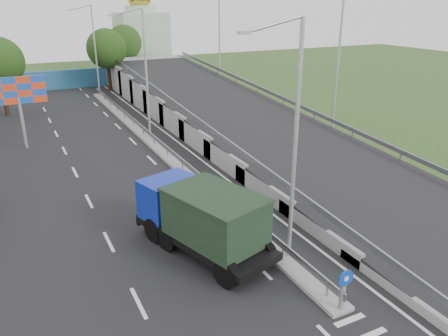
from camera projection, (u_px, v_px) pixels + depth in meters
road_surface at (131, 169)px, 29.65m from camera, size 26.00×90.00×0.04m
median at (155, 145)px, 34.20m from camera, size 1.00×44.00×0.20m
overpass_ramp at (239, 114)px, 36.73m from camera, size 10.00×50.00×3.50m
median_guardrail at (154, 137)px, 33.97m from camera, size 0.09×44.00×0.71m
sign_bollard at (343, 289)px, 15.65m from camera, size 0.64×0.23×1.67m
lamp_post_near at (292, 134)px, 17.17m from camera, size 2.74×0.18×10.08m
lamp_post_mid at (144, 68)px, 33.86m from camera, size 2.74×0.18×10.08m
lamp_post_far at (93, 45)px, 50.56m from camera, size 2.74×0.18×10.08m
blue_wall at (55, 80)px, 55.52m from camera, size 30.00×0.50×2.40m
church at (142, 38)px, 66.55m from camera, size 7.00×7.00×13.80m
billboard at (18, 95)px, 32.32m from camera, size 4.00×0.24×5.50m
tree_median_far at (106, 49)px, 53.25m from camera, size 4.80×4.80×7.60m
tree_ramp_far at (124, 43)px, 60.76m from camera, size 4.80×4.80×7.60m
dump_truck at (202, 216)px, 19.44m from camera, size 4.55×7.51×3.12m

